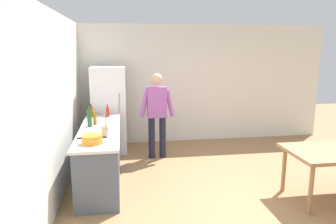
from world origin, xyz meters
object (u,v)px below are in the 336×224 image
bottle_sauce_red (108,112)px  bottle_wine_green (89,118)px  utensil_jar (105,130)px  bottle_beer_brown (91,112)px  person (157,110)px  bottle_oil_amber (95,118)px  refrigerator (109,110)px  cooking_pot (92,139)px

bottle_sauce_red → bottle_wine_green: 0.77m
utensil_jar → bottle_beer_brown: utensil_jar is taller
bottle_wine_green → bottle_beer_brown: 0.73m
person → bottle_sauce_red: (-0.95, -0.13, 0.02)m
bottle_oil_amber → utensil_jar: bearing=-73.9°
refrigerator → utensil_jar: (0.01, -1.96, 0.08)m
person → bottle_wine_green: 1.48m
cooking_pot → bottle_oil_amber: size_ratio=1.43×
utensil_jar → bottle_oil_amber: 0.72m
utensil_jar → bottle_sauce_red: size_ratio=1.33×
cooking_pot → bottle_sauce_red: bearing=85.1°
bottle_beer_brown → person: bearing=5.6°
person → utensil_jar: bearing=-123.7°
person → bottle_sauce_red: 0.96m
cooking_pot → bottle_sauce_red: 1.67m
utensil_jar → bottle_oil_amber: utensil_jar is taller
refrigerator → bottle_sauce_red: bearing=-90.1°
utensil_jar → refrigerator: bearing=90.2°
bottle_wine_green → bottle_beer_brown: bearing=92.9°
bottle_wine_green → bottle_beer_brown: size_ratio=1.31×
refrigerator → bottle_beer_brown: 0.75m
bottle_sauce_red → bottle_beer_brown: size_ratio=0.92×
refrigerator → bottle_wine_green: size_ratio=5.29×
refrigerator → utensil_jar: refrigerator is taller
bottle_sauce_red → bottle_beer_brown: 0.30m
refrigerator → bottle_beer_brown: bearing=-114.1°
utensil_jar → bottle_wine_green: bottle_wine_green is taller
bottle_wine_green → bottle_beer_brown: bottle_wine_green is taller
person → utensil_jar: size_ratio=5.31×
cooking_pot → bottle_sauce_red: size_ratio=1.67×
person → bottle_sauce_red: size_ratio=7.08×
utensil_jar → bottle_beer_brown: size_ratio=1.23×
person → cooking_pot: (-1.10, -1.80, -0.02)m
bottle_sauce_red → bottle_wine_green: size_ratio=0.71×
refrigerator → bottle_wine_green: refrigerator is taller
cooking_pot → bottle_sauce_red: (0.14, 1.67, 0.04)m
bottle_wine_green → person: bearing=34.9°
person → cooking_pot: 2.11m
refrigerator → person: refrigerator is taller
person → bottle_sauce_red: person is taller
bottle_sauce_red → bottle_wine_green: bearing=-110.2°
cooking_pot → bottle_oil_amber: (-0.04, 1.08, 0.06)m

